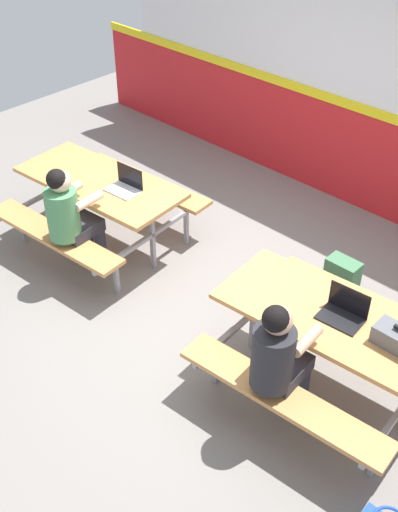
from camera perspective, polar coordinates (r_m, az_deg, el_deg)
The scene contains 9 objects.
ground_plane at distance 5.90m, azimuth 0.33°, elevation -4.13°, with size 10.00×10.00×0.02m, color gray.
accent_backdrop at distance 6.96m, azimuth 14.79°, elevation 13.70°, with size 8.00×0.14×2.60m.
picnic_table_left at distance 6.39m, azimuth -8.89°, elevation 5.49°, with size 1.79×1.68×0.74m.
picnic_table_right at distance 4.86m, azimuth 11.77°, elevation -6.79°, with size 1.79×1.68×0.74m.
student_nearer at distance 5.89m, azimuth -11.58°, elevation 3.71°, with size 0.38×0.53×1.21m.
student_further at distance 4.44m, azimuth 7.19°, elevation -8.93°, with size 0.38×0.53×1.21m.
laptop_silver at distance 6.09m, azimuth -6.66°, elevation 6.35°, with size 0.34×0.25×0.22m.
laptop_dark at distance 4.72m, azimuth 12.92°, elevation -4.97°, with size 0.34×0.25×0.22m.
backpack_dark at distance 5.93m, azimuth 12.76°, elevation -2.15°, with size 0.30×0.22×0.44m.
Camera 1 is at (3.03, -3.23, 3.88)m, focal length 44.26 mm.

